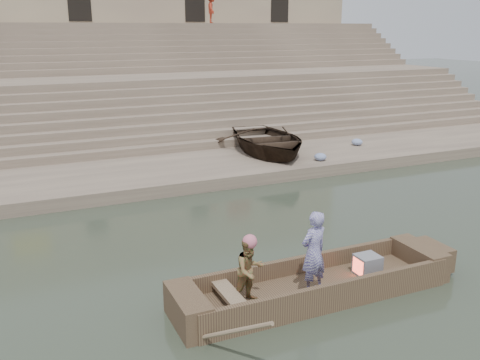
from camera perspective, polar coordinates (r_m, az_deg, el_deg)
ground at (r=12.06m, az=11.71°, el=-8.54°), size 120.00×120.00×0.00m
lower_landing at (r=18.66m, az=-2.61°, el=1.34°), size 32.00×4.00×0.40m
mid_landing at (r=25.43m, az=-8.94°, el=7.90°), size 32.00×3.00×2.80m
upper_landing at (r=32.07m, az=-12.45°, el=11.57°), size 32.00×3.00×5.20m
ghat_steps at (r=27.00m, az=-9.95°, el=9.19°), size 32.00×11.00×5.20m
building_wall at (r=35.91m, az=-14.15°, el=16.72°), size 32.00×5.07×11.20m
main_rowboat at (r=10.44m, az=8.04°, el=-11.76°), size 5.00×1.30×0.22m
rowboat_trim at (r=10.45m, az=9.11°, el=-10.57°), size 6.04×2.63×1.89m
standing_man at (r=9.84m, az=7.95°, el=-7.74°), size 0.65×0.50×1.59m
rowing_man at (r=9.50m, az=1.05°, el=-9.72°), size 0.66×0.56×1.22m
television at (r=10.95m, az=13.54°, el=-8.90°), size 0.46×0.42×0.40m
beached_rowboat at (r=19.89m, az=3.00°, el=4.33°), size 3.91×5.14×1.00m
pedestrian at (r=33.69m, az=-3.07°, el=17.99°), size 0.91×1.23×1.71m
cloth_bundles at (r=20.40m, az=10.73°, el=3.31°), size 3.16×1.99×0.26m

